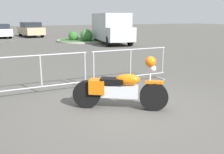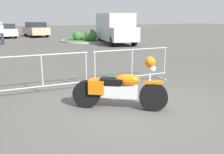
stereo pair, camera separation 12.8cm
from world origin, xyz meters
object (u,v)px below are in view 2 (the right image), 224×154
object	(u,v)px
crowd_barrier_far	(132,65)
pedestrian	(2,32)
parked_car_tan	(36,29)
crowd_barrier_near	(42,73)
parked_car_white	(6,31)
motorcycle	(119,89)
delivery_van	(115,28)

from	to	relation	value
crowd_barrier_far	pedestrian	bearing A→B (deg)	103.52
parked_car_tan	pedestrian	xyz separation A→B (m)	(-3.49, -7.24, 0.15)
parked_car_tan	crowd_barrier_far	bearing A→B (deg)	173.27
parked_car_tan	pedestrian	world-z (taller)	pedestrian
crowd_barrier_near	parked_car_white	distance (m)	21.08
motorcycle	crowd_barrier_near	bearing A→B (deg)	158.68
motorcycle	crowd_barrier_far	distance (m)	2.35
crowd_barrier_near	crowd_barrier_far	distance (m)	2.74
crowd_barrier_near	crowd_barrier_far	xyz separation A→B (m)	(2.74, 0.00, 0.00)
crowd_barrier_far	delivery_van	world-z (taller)	delivery_van
crowd_barrier_near	parked_car_white	bearing A→B (deg)	90.38
crowd_barrier_far	pedestrian	size ratio (longest dim) A/B	1.52
motorcycle	crowd_barrier_far	xyz separation A→B (m)	(1.37, 1.90, 0.10)
pedestrian	parked_car_white	bearing A→B (deg)	-18.51
delivery_van	pedestrian	xyz separation A→B (m)	(-8.05, 2.97, -0.32)
parked_car_tan	pedestrian	bearing A→B (deg)	147.85
parked_car_white	pedestrian	world-z (taller)	pedestrian
crowd_barrier_near	parked_car_white	size ratio (longest dim) A/B	0.61
parked_car_tan	crowd_barrier_near	bearing A→B (deg)	165.93
motorcycle	pedestrian	xyz separation A→B (m)	(-2.01, 15.93, 0.46)
delivery_van	parked_car_tan	bearing A→B (deg)	-148.01
crowd_barrier_near	parked_car_white	xyz separation A→B (m)	(-0.14, 21.08, 0.14)
motorcycle	delivery_van	bearing A→B (deg)	97.90
delivery_van	motorcycle	bearing A→B (deg)	-17.10
motorcycle	crowd_barrier_far	size ratio (longest dim) A/B	0.73
parked_car_white	parked_car_tan	distance (m)	3.00
crowd_barrier_near	delivery_van	xyz separation A→B (m)	(7.42, 11.06, 0.68)
delivery_van	parked_car_tan	distance (m)	11.20
parked_car_tan	pedestrian	distance (m)	8.04
motorcycle	parked_car_white	world-z (taller)	parked_car_white
parked_car_white	parked_car_tan	size ratio (longest dim) A/B	0.91
delivery_van	pedestrian	bearing A→B (deg)	-102.36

